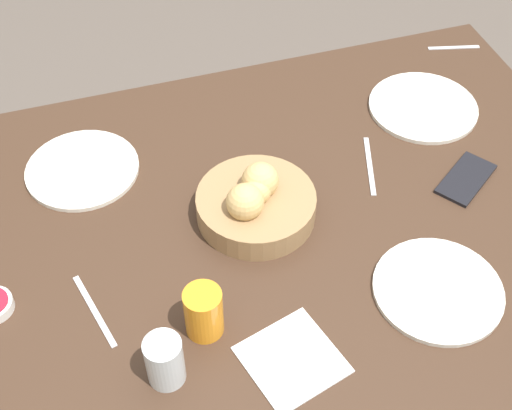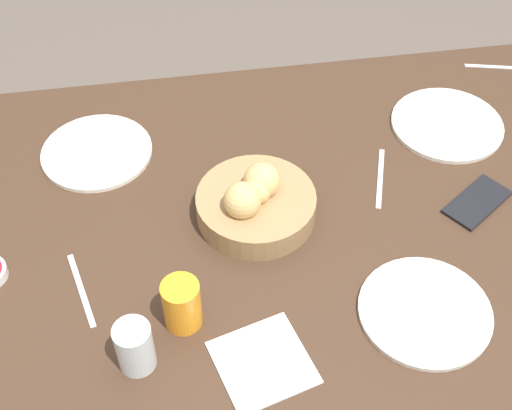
{
  "view_description": "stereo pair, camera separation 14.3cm",
  "coord_description": "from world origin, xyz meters",
  "px_view_note": "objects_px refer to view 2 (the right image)",
  "views": [
    {
      "loc": [
        0.33,
        0.89,
        1.83
      ],
      "look_at": [
        0.04,
        -0.03,
        0.77
      ],
      "focal_mm": 50.0,
      "sensor_mm": 36.0,
      "label": 1
    },
    {
      "loc": [
        0.19,
        0.92,
        1.83
      ],
      "look_at": [
        0.04,
        -0.03,
        0.77
      ],
      "focal_mm": 50.0,
      "sensor_mm": 36.0,
      "label": 2
    }
  ],
  "objects_px": {
    "plate_near_left": "(447,124)",
    "juice_glass": "(182,304)",
    "napkin": "(263,362)",
    "bread_basket": "(255,202)",
    "cell_phone": "(477,202)",
    "plate_far_center": "(425,311)",
    "fork_silver": "(380,178)",
    "water_tumbler": "(135,347)",
    "knife_silver": "(81,290)",
    "spoon_coffee": "(492,67)",
    "plate_near_right": "(97,152)"
  },
  "relations": [
    {
      "from": "plate_far_center",
      "to": "fork_silver",
      "type": "xyz_separation_m",
      "value": [
        -0.01,
        -0.34,
        -0.0
      ]
    },
    {
      "from": "bread_basket",
      "to": "juice_glass",
      "type": "distance_m",
      "value": 0.28
    },
    {
      "from": "juice_glass",
      "to": "napkin",
      "type": "xyz_separation_m",
      "value": [
        -0.13,
        0.11,
        -0.05
      ]
    },
    {
      "from": "plate_far_center",
      "to": "fork_silver",
      "type": "distance_m",
      "value": 0.34
    },
    {
      "from": "knife_silver",
      "to": "cell_phone",
      "type": "xyz_separation_m",
      "value": [
        -0.81,
        -0.09,
        0.0
      ]
    },
    {
      "from": "spoon_coffee",
      "to": "cell_phone",
      "type": "bearing_deg",
      "value": 64.77
    },
    {
      "from": "plate_near_right",
      "to": "napkin",
      "type": "relative_size",
      "value": 1.29
    },
    {
      "from": "plate_far_center",
      "to": "water_tumbler",
      "type": "distance_m",
      "value": 0.52
    },
    {
      "from": "plate_near_left",
      "to": "napkin",
      "type": "height_order",
      "value": "plate_near_left"
    },
    {
      "from": "plate_near_left",
      "to": "juice_glass",
      "type": "relative_size",
      "value": 2.5
    },
    {
      "from": "plate_near_right",
      "to": "cell_phone",
      "type": "xyz_separation_m",
      "value": [
        -0.77,
        0.28,
        -0.0
      ]
    },
    {
      "from": "bread_basket",
      "to": "cell_phone",
      "type": "distance_m",
      "value": 0.46
    },
    {
      "from": "spoon_coffee",
      "to": "knife_silver",
      "type": "bearing_deg",
      "value": 27.64
    },
    {
      "from": "juice_glass",
      "to": "water_tumbler",
      "type": "bearing_deg",
      "value": 40.2
    },
    {
      "from": "plate_near_left",
      "to": "water_tumbler",
      "type": "height_order",
      "value": "water_tumbler"
    },
    {
      "from": "bread_basket",
      "to": "plate_near_left",
      "type": "relative_size",
      "value": 0.95
    },
    {
      "from": "knife_silver",
      "to": "spoon_coffee",
      "type": "relative_size",
      "value": 1.32
    },
    {
      "from": "spoon_coffee",
      "to": "cell_phone",
      "type": "height_order",
      "value": "cell_phone"
    },
    {
      "from": "juice_glass",
      "to": "knife_silver",
      "type": "relative_size",
      "value": 0.58
    },
    {
      "from": "plate_far_center",
      "to": "knife_silver",
      "type": "distance_m",
      "value": 0.63
    },
    {
      "from": "fork_silver",
      "to": "plate_near_right",
      "type": "bearing_deg",
      "value": -16.21
    },
    {
      "from": "juice_glass",
      "to": "water_tumbler",
      "type": "relative_size",
      "value": 1.02
    },
    {
      "from": "water_tumbler",
      "to": "knife_silver",
      "type": "distance_m",
      "value": 0.2
    },
    {
      "from": "juice_glass",
      "to": "cell_phone",
      "type": "relative_size",
      "value": 0.61
    },
    {
      "from": "napkin",
      "to": "cell_phone",
      "type": "height_order",
      "value": "cell_phone"
    },
    {
      "from": "plate_near_left",
      "to": "juice_glass",
      "type": "distance_m",
      "value": 0.78
    },
    {
      "from": "plate_far_center",
      "to": "water_tumbler",
      "type": "bearing_deg",
      "value": 2.1
    },
    {
      "from": "plate_near_left",
      "to": "juice_glass",
      "type": "xyz_separation_m",
      "value": [
        0.64,
        0.43,
        0.05
      ]
    },
    {
      "from": "plate_near_right",
      "to": "fork_silver",
      "type": "xyz_separation_m",
      "value": [
        -0.6,
        0.17,
        -0.0
      ]
    },
    {
      "from": "bread_basket",
      "to": "juice_glass",
      "type": "bearing_deg",
      "value": 54.04
    },
    {
      "from": "juice_glass",
      "to": "cell_phone",
      "type": "bearing_deg",
      "value": -163.09
    },
    {
      "from": "fork_silver",
      "to": "plate_far_center",
      "type": "bearing_deg",
      "value": 87.63
    },
    {
      "from": "fork_silver",
      "to": "bread_basket",
      "type": "bearing_deg",
      "value": 12.42
    },
    {
      "from": "plate_near_left",
      "to": "napkin",
      "type": "bearing_deg",
      "value": 46.13
    },
    {
      "from": "bread_basket",
      "to": "juice_glass",
      "type": "relative_size",
      "value": 2.37
    },
    {
      "from": "water_tumbler",
      "to": "cell_phone",
      "type": "xyz_separation_m",
      "value": [
        -0.71,
        -0.26,
        -0.05
      ]
    },
    {
      "from": "juice_glass",
      "to": "plate_near_left",
      "type": "bearing_deg",
      "value": -146.19
    },
    {
      "from": "water_tumbler",
      "to": "napkin",
      "type": "relative_size",
      "value": 0.53
    },
    {
      "from": "fork_silver",
      "to": "napkin",
      "type": "distance_m",
      "value": 0.51
    },
    {
      "from": "plate_near_left",
      "to": "plate_far_center",
      "type": "height_order",
      "value": "same"
    },
    {
      "from": "plate_far_center",
      "to": "plate_near_right",
      "type": "bearing_deg",
      "value": -41.62
    },
    {
      "from": "knife_silver",
      "to": "spoon_coffee",
      "type": "bearing_deg",
      "value": -152.36
    },
    {
      "from": "plate_near_left",
      "to": "spoon_coffee",
      "type": "distance_m",
      "value": 0.27
    },
    {
      "from": "napkin",
      "to": "plate_far_center",
      "type": "bearing_deg",
      "value": -169.9
    },
    {
      "from": "plate_near_right",
      "to": "plate_far_center",
      "type": "relative_size",
      "value": 1.0
    },
    {
      "from": "plate_near_left",
      "to": "fork_silver",
      "type": "distance_m",
      "value": 0.24
    },
    {
      "from": "plate_far_center",
      "to": "juice_glass",
      "type": "bearing_deg",
      "value": -6.98
    },
    {
      "from": "bread_basket",
      "to": "knife_silver",
      "type": "relative_size",
      "value": 1.37
    },
    {
      "from": "cell_phone",
      "to": "plate_near_right",
      "type": "bearing_deg",
      "value": -19.54
    },
    {
      "from": "plate_far_center",
      "to": "fork_silver",
      "type": "bearing_deg",
      "value": -92.37
    }
  ]
}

